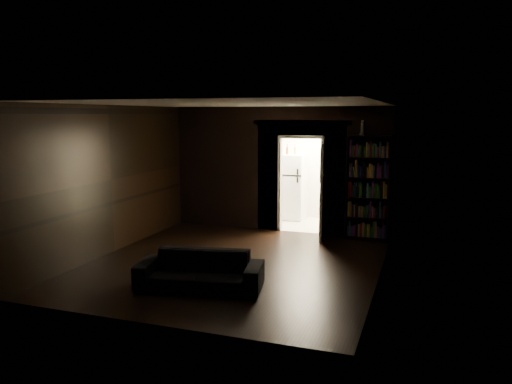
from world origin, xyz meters
TOP-DOWN VIEW (x-y plane):
  - ground at (0.00, 0.00)m, footprint 5.50×5.50m
  - room_walls at (-0.01, 1.07)m, footprint 5.02×5.61m
  - kitchen_alcove at (0.50, 3.87)m, footprint 2.20×1.80m
  - sofa at (-0.04, -1.32)m, footprint 2.02×1.16m
  - bookshelf at (2.00, 2.55)m, footprint 0.95×0.51m
  - refrigerator at (-0.10, 4.11)m, footprint 0.83×0.78m
  - door at (1.06, 2.31)m, footprint 0.22×0.84m
  - figurine at (1.83, 2.63)m, footprint 0.13×0.13m
  - bottles at (-0.16, 4.00)m, footprint 0.62×0.23m

SIDE VIEW (x-z plane):
  - ground at x=0.00m, z-range 0.00..0.00m
  - sofa at x=-0.04m, z-range 0.00..0.73m
  - refrigerator at x=-0.10m, z-range 0.00..1.65m
  - door at x=1.06m, z-range 0.00..2.05m
  - bookshelf at x=2.00m, z-range 0.00..2.20m
  - kitchen_alcove at x=0.50m, z-range -0.09..2.51m
  - room_walls at x=-0.01m, z-range 0.26..3.10m
  - bottles at x=-0.16m, z-range 1.65..1.90m
  - figurine at x=1.83m, z-range 2.20..2.51m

